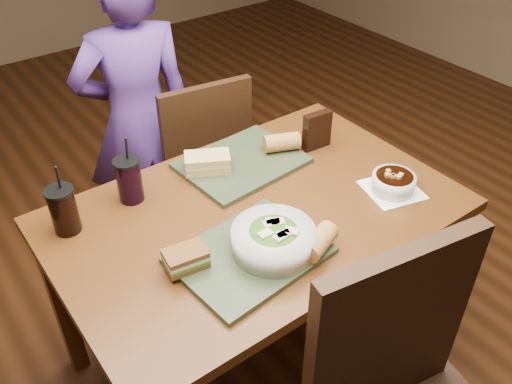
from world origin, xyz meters
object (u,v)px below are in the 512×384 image
dining_table (256,230)px  cup_berry (129,180)px  sandwich_far (208,163)px  tray_near (250,255)px  chip_bag (317,130)px  sandwich_near (186,258)px  tray_far (242,163)px  baguette_near (319,242)px  cup_cola (64,210)px  diner (138,120)px  soup_bowl (393,182)px  baguette_far (282,142)px  chair_far (198,161)px  salad_bowl (273,238)px

dining_table → cup_berry: 0.45m
dining_table → sandwich_far: 0.30m
tray_near → chip_bag: 0.65m
dining_table → sandwich_near: bearing=-162.1°
tray_far → sandwich_near: (-0.43, -0.34, 0.04)m
baguette_near → cup_cola: size_ratio=0.54×
diner → tray_near: (-0.14, -1.01, 0.06)m
soup_bowl → baguette_far: 0.43m
chair_far → cup_cola: cup_cola is taller
tray_far → baguette_near: 0.52m
tray_far → chip_bag: chip_bag is taller
baguette_near → cup_berry: size_ratio=0.54×
chair_far → cup_berry: cup_berry is taller
chair_far → soup_bowl: 0.94m
dining_table → cup_berry: cup_berry is taller
sandwich_far → chip_bag: bearing=-12.3°
baguette_near → tray_far: bearing=80.0°
chair_far → cup_cola: 0.87m
soup_bowl → chip_bag: (-0.03, 0.36, 0.04)m
dining_table → diner: (-0.01, 0.84, 0.04)m
dining_table → cup_cola: bearing=153.2°
chair_far → cup_cola: (-0.70, -0.40, 0.32)m
chair_far → tray_near: size_ratio=2.18×
chair_far → chip_bag: size_ratio=6.29×
sandwich_far → baguette_far: (0.29, -0.05, 0.00)m
sandwich_near → baguette_near: (0.34, -0.17, 0.00)m
diner → baguette_far: 0.70m
baguette_far → salad_bowl: bearing=-131.4°
chair_far → cup_cola: size_ratio=3.83×
soup_bowl → cup_cola: (-0.96, 0.46, 0.05)m
baguette_far → dining_table: bearing=-142.7°
salad_bowl → chip_bag: (0.49, 0.36, 0.01)m
salad_bowl → diner: bearing=85.9°
baguette_near → chip_bag: bearing=49.0°
tray_near → tray_far: same height
tray_far → salad_bowl: salad_bowl is taller
chair_far → salad_bowl: 0.95m
dining_table → baguette_far: bearing=37.3°
tray_near → soup_bowl: size_ratio=1.94×
tray_far → cup_berry: cup_berry is taller
dining_table → sandwich_far: bearing=94.0°
chair_far → chip_bag: bearing=-64.9°
cup_cola → cup_berry: size_ratio=1.00×
salad_bowl → cup_berry: size_ratio=1.03×
dining_table → soup_bowl: 0.49m
cup_cola → chip_bag: size_ratio=1.64×
dining_table → tray_far: 0.28m
dining_table → cup_cola: size_ratio=5.44×
baguette_far → chip_bag: size_ratio=0.90×
tray_far → soup_bowl: bearing=-53.2°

